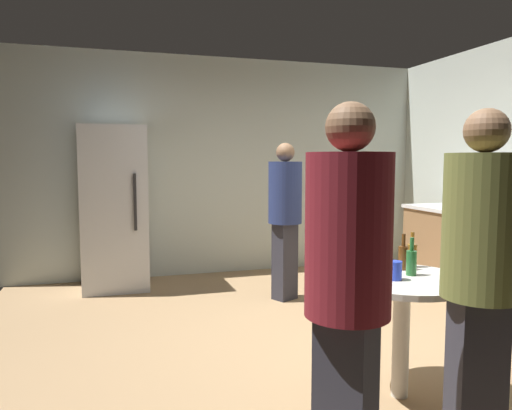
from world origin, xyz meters
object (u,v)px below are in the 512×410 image
(person_in_navy_shirt, at_px, (285,209))
(person_in_maroon_shirt, at_px, (348,278))
(beer_bottle_amber, at_px, (412,254))
(foreground_table, at_px, (402,294))
(beer_bottle_brown, at_px, (403,257))
(plastic_cup_blue, at_px, (395,271))
(beer_bottle_green, at_px, (411,262))
(person_in_olive_shirt, at_px, (481,264))
(wine_bottle_on_counter, at_px, (497,201))
(refrigerator, at_px, (114,208))

(person_in_navy_shirt, xyz_separation_m, person_in_maroon_shirt, (-0.82, -2.91, 0.03))
(person_in_navy_shirt, bearing_deg, beer_bottle_amber, -20.54)
(foreground_table, height_order, beer_bottle_brown, beer_bottle_brown)
(plastic_cup_blue, relative_size, person_in_maroon_shirt, 0.07)
(beer_bottle_green, bearing_deg, person_in_olive_shirt, -102.21)
(beer_bottle_green, distance_m, plastic_cup_blue, 0.18)
(person_in_maroon_shirt, bearing_deg, wine_bottle_on_counter, 1.09)
(refrigerator, height_order, beer_bottle_green, refrigerator)
(person_in_maroon_shirt, bearing_deg, refrigerator, 64.99)
(refrigerator, height_order, plastic_cup_blue, refrigerator)
(plastic_cup_blue, relative_size, person_in_olive_shirt, 0.07)
(beer_bottle_green, xyz_separation_m, person_in_maroon_shirt, (-0.85, -0.79, 0.15))
(beer_bottle_amber, relative_size, person_in_maroon_shirt, 0.14)
(foreground_table, bearing_deg, beer_bottle_brown, 56.00)
(beer_bottle_amber, bearing_deg, wine_bottle_on_counter, 34.23)
(plastic_cup_blue, relative_size, person_in_navy_shirt, 0.07)
(foreground_table, height_order, person_in_maroon_shirt, person_in_maroon_shirt)
(beer_bottle_amber, height_order, beer_bottle_brown, same)
(refrigerator, xyz_separation_m, beer_bottle_brown, (1.73, -2.94, -0.08))
(beer_bottle_brown, height_order, person_in_olive_shirt, person_in_olive_shirt)
(beer_bottle_brown, relative_size, person_in_maroon_shirt, 0.14)
(wine_bottle_on_counter, distance_m, person_in_olive_shirt, 3.11)
(person_in_maroon_shirt, bearing_deg, beer_bottle_green, 5.87)
(foreground_table, xyz_separation_m, person_in_maroon_shirt, (-0.77, -0.76, 0.34))
(wine_bottle_on_counter, distance_m, beer_bottle_amber, 2.29)
(beer_bottle_green, relative_size, plastic_cup_blue, 2.09)
(beer_bottle_brown, bearing_deg, foreground_table, -124.00)
(plastic_cup_blue, xyz_separation_m, person_in_navy_shirt, (0.13, 2.19, 0.14))
(beer_bottle_amber, distance_m, person_in_olive_shirt, 0.99)
(foreground_table, bearing_deg, person_in_maroon_shirt, -135.19)
(foreground_table, relative_size, beer_bottle_amber, 3.48)
(beer_bottle_brown, relative_size, person_in_navy_shirt, 0.14)
(beer_bottle_amber, height_order, beer_bottle_green, same)
(foreground_table, distance_m, person_in_olive_shirt, 0.79)
(person_in_olive_shirt, bearing_deg, foreground_table, 5.57)
(beer_bottle_green, xyz_separation_m, person_in_olive_shirt, (-0.16, -0.74, 0.15))
(refrigerator, bearing_deg, beer_bottle_brown, -59.56)
(person_in_navy_shirt, bearing_deg, refrigerator, -145.76)
(beer_bottle_brown, bearing_deg, plastic_cup_blue, -132.73)
(plastic_cup_blue, xyz_separation_m, person_in_maroon_shirt, (-0.69, -0.72, 0.18))
(plastic_cup_blue, bearing_deg, beer_bottle_amber, 41.55)
(foreground_table, relative_size, plastic_cup_blue, 7.27)
(beer_bottle_brown, bearing_deg, refrigerator, 120.44)
(foreground_table, xyz_separation_m, person_in_navy_shirt, (0.05, 2.15, 0.30))
(refrigerator, distance_m, beer_bottle_amber, 3.42)
(beer_bottle_amber, distance_m, person_in_navy_shirt, 1.93)
(wine_bottle_on_counter, xyz_separation_m, foreground_table, (-2.10, -1.51, -0.39))
(plastic_cup_blue, bearing_deg, beer_bottle_green, 23.73)
(foreground_table, relative_size, person_in_navy_shirt, 0.50)
(beer_bottle_green, bearing_deg, foreground_table, -159.45)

